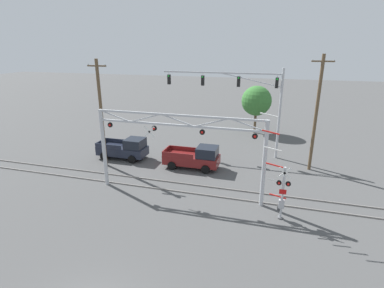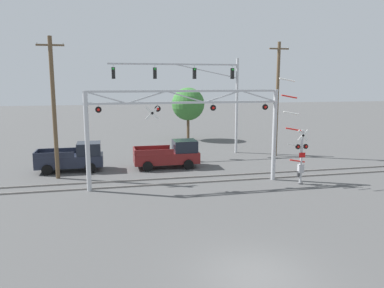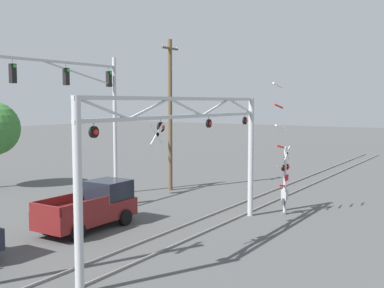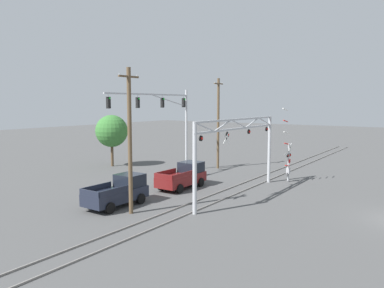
% 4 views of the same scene
% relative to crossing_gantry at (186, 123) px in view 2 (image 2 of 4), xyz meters
% --- Properties ---
extents(ground_plane, '(200.00, 200.00, 0.00)m').
position_rel_crossing_gantry_xyz_m(ground_plane, '(0.01, -11.98, -4.12)').
color(ground_plane, '#4C4C4C').
extents(rail_track_near, '(80.00, 0.08, 0.10)m').
position_rel_crossing_gantry_xyz_m(rail_track_near, '(0.01, 0.28, -4.07)').
color(rail_track_near, gray).
rests_on(rail_track_near, ground_plane).
extents(rail_track_far, '(80.00, 0.08, 0.10)m').
position_rel_crossing_gantry_xyz_m(rail_track_far, '(0.01, 1.72, -4.07)').
color(rail_track_far, gray).
rests_on(rail_track_far, ground_plane).
extents(crossing_gantry, '(12.61, 0.30, 6.21)m').
position_rel_crossing_gantry_xyz_m(crossing_gantry, '(0.00, 0.00, 0.00)').
color(crossing_gantry, '#B7BABF').
rests_on(crossing_gantry, ground_plane).
extents(crossing_signal_mast, '(2.21, 0.35, 6.99)m').
position_rel_crossing_gantry_xyz_m(crossing_signal_mast, '(7.34, -1.40, -2.00)').
color(crossing_signal_mast, '#B7BABF').
rests_on(crossing_signal_mast, ground_plane).
extents(traffic_signal_span, '(11.89, 0.39, 8.85)m').
position_rel_crossing_gantry_xyz_m(traffic_signal_span, '(3.89, 10.09, 2.12)').
color(traffic_signal_span, '#B7BABF').
rests_on(traffic_signal_span, ground_plane).
extents(pickup_truck_lead, '(5.08, 2.24, 2.15)m').
position_rel_crossing_gantry_xyz_m(pickup_truck_lead, '(-0.16, 5.28, -3.10)').
color(pickup_truck_lead, maroon).
rests_on(pickup_truck_lead, ground_plane).
extents(pickup_truck_following, '(4.90, 2.24, 2.15)m').
position_rel_crossing_gantry_xyz_m(pickup_truck_following, '(-7.50, 5.73, -3.10)').
color(pickup_truck_following, '#1E2333').
rests_on(pickup_truck_following, ground_plane).
extents(utility_pole_left, '(1.80, 0.28, 9.73)m').
position_rel_crossing_gantry_xyz_m(utility_pole_left, '(-8.46, 3.63, 0.89)').
color(utility_pole_left, brown).
rests_on(utility_pole_left, ground_plane).
extents(utility_pole_right, '(1.80, 0.28, 10.16)m').
position_rel_crossing_gantry_xyz_m(utility_pole_right, '(9.98, 7.82, 1.11)').
color(utility_pole_right, brown).
rests_on(utility_pole_right, ground_plane).
extents(background_tree_beyond_span, '(3.76, 3.76, 6.04)m').
position_rel_crossing_gantry_xyz_m(background_tree_beyond_span, '(4.13, 18.81, 0.03)').
color(background_tree_beyond_span, brown).
rests_on(background_tree_beyond_span, ground_plane).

